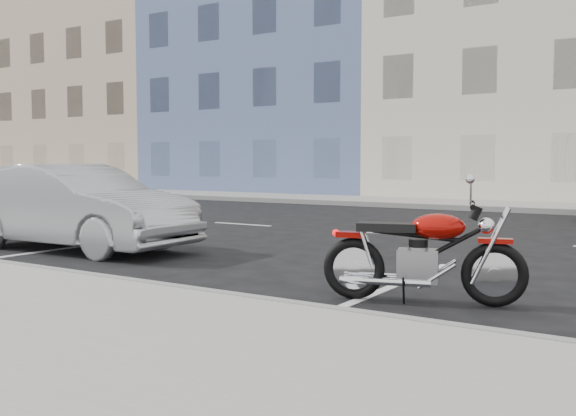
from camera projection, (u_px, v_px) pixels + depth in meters
ground at (503, 241)px, 11.82m from camera, size 120.00×120.00×0.00m
sidewalk_far at (419, 203)px, 21.82m from camera, size 80.00×3.40×0.15m
curb_far at (399, 205)px, 20.39m from camera, size 80.00×0.12×0.16m
bldg_far_west at (139, 87)px, 39.07m from camera, size 12.00×12.00×12.00m
bldg_blue at (307, 63)px, 32.58m from camera, size 12.00×12.00×13.00m
bldg_cream at (559, 57)px, 26.17m from camera, size 12.00×12.00×11.50m
motorcycle at (498, 260)px, 6.45m from camera, size 2.04×0.90×1.05m
sedan_silver at (76, 207)px, 10.69m from camera, size 4.39×1.66×1.43m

